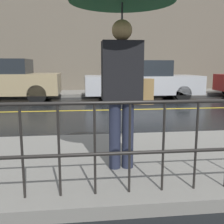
# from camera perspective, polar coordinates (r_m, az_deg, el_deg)

# --- Properties ---
(ground_plane) EXTENTS (80.00, 80.00, 0.00)m
(ground_plane) POSITION_cam_1_polar(r_m,az_deg,el_deg) (8.33, 6.97, 0.58)
(ground_plane) COLOR black
(sidewalk_near) EXTENTS (28.00, 2.50, 0.14)m
(sidewalk_near) POSITION_cam_1_polar(r_m,az_deg,el_deg) (4.11, 22.38, -9.15)
(sidewalk_near) COLOR gray
(sidewalk_near) RESTS_ON ground_plane
(sidewalk_far) EXTENTS (28.00, 2.10, 0.14)m
(sidewalk_far) POSITION_cam_1_polar(r_m,az_deg,el_deg) (12.62, 2.28, 4.18)
(sidewalk_far) COLOR gray
(sidewalk_far) RESTS_ON ground_plane
(lane_marking) EXTENTS (25.20, 0.12, 0.01)m
(lane_marking) POSITION_cam_1_polar(r_m,az_deg,el_deg) (8.33, 6.97, 0.61)
(lane_marking) COLOR gold
(lane_marking) RESTS_ON ground_plane
(building_storefront) EXTENTS (28.00, 0.30, 5.25)m
(building_storefront) POSITION_cam_1_polar(r_m,az_deg,el_deg) (13.79, 1.56, 15.33)
(building_storefront) COLOR #706656
(building_storefront) RESTS_ON ground_plane
(pedestrian) EXTENTS (1.18, 1.18, 2.18)m
(pedestrian) POSITION_cam_1_polar(r_m,az_deg,el_deg) (3.09, 2.29, 20.10)
(pedestrian) COLOR #23283D
(pedestrian) RESTS_ON sidewalk_near
(car_tan) EXTENTS (3.93, 1.82, 1.61)m
(car_tan) POSITION_cam_1_polar(r_m,az_deg,el_deg) (10.75, -22.12, 6.43)
(car_tan) COLOR tan
(car_tan) RESTS_ON ground_plane
(car_silver) EXTENTS (4.56, 1.84, 1.56)m
(car_silver) POSITION_cam_1_polar(r_m,az_deg,el_deg) (10.64, 6.26, 6.88)
(car_silver) COLOR #B2B5BA
(car_silver) RESTS_ON ground_plane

